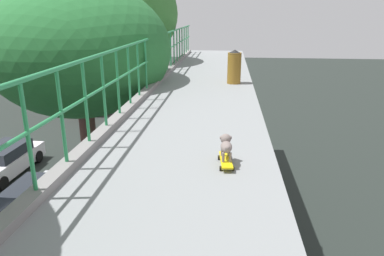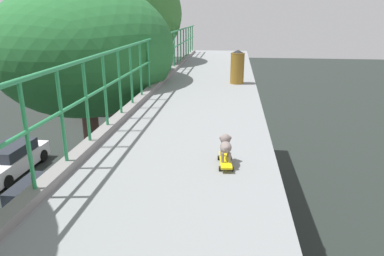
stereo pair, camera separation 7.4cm
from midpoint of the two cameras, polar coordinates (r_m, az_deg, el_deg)
car_silver_fifth at (r=14.67m, az=-22.43°, el=-10.49°), size 1.96×4.23×1.49m
car_white_sixth at (r=19.12m, az=-27.00°, el=-4.53°), size 1.78×4.45×1.39m
city_bus at (r=31.63m, az=-12.87°, el=7.61°), size 2.59×10.19×3.32m
roadside_tree_mid at (r=10.69m, az=-16.74°, el=11.65°), size 5.09×5.09×8.23m
roadside_tree_far at (r=14.64m, az=-10.94°, el=17.22°), size 4.60×4.60×9.28m
toy_skateboard at (r=4.61m, az=5.83°, el=-5.21°), size 0.22×0.55×0.08m
small_dog at (r=4.58m, az=5.88°, el=-2.71°), size 0.18×0.39×0.30m
litter_bin at (r=9.93m, az=7.49°, el=9.75°), size 0.38×0.38×0.92m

